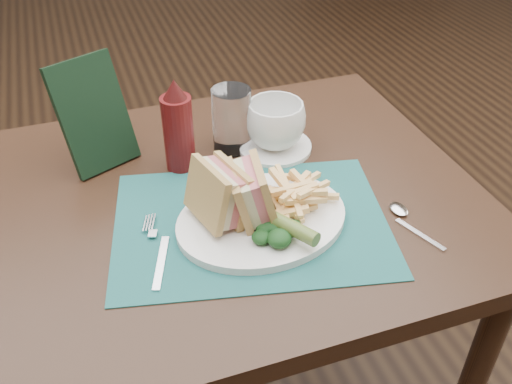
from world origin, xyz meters
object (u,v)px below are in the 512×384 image
at_px(placemat, 251,223).
at_px(sandwich_half_b, 239,193).
at_px(saucer, 275,147).
at_px(plate, 262,219).
at_px(coffee_cup, 275,124).
at_px(drinking_glass, 232,120).
at_px(ketchup_bottle, 178,125).
at_px(table_main, 236,326).
at_px(sandwich_half_a, 207,197).
at_px(check_presenter, 94,115).

distance_m(placemat, sandwich_half_b, 0.07).
distance_m(placemat, saucer, 0.24).
xyz_separation_m(plate, coffee_cup, (0.10, 0.22, 0.05)).
bearing_deg(placemat, plate, -22.65).
distance_m(placemat, drinking_glass, 0.25).
bearing_deg(ketchup_bottle, saucer, 0.06).
bearing_deg(coffee_cup, ketchup_bottle, -179.94).
distance_m(sandwich_half_b, drinking_glass, 0.25).
xyz_separation_m(table_main, plate, (0.02, -0.10, 0.38)).
bearing_deg(sandwich_half_b, placemat, 2.44).
height_order(table_main, coffee_cup, coffee_cup).
relative_size(sandwich_half_b, drinking_glass, 0.78).
bearing_deg(coffee_cup, sandwich_half_b, -124.37).
relative_size(table_main, ketchup_bottle, 4.84).
distance_m(drinking_glass, ketchup_bottle, 0.12).
bearing_deg(sandwich_half_b, table_main, 91.23).
height_order(sandwich_half_a, drinking_glass, drinking_glass).
bearing_deg(drinking_glass, sandwich_half_b, -104.18).
bearing_deg(drinking_glass, ketchup_bottle, -163.57).
relative_size(placemat, sandwich_half_b, 4.58).
bearing_deg(drinking_glass, coffee_cup, -22.82).
xyz_separation_m(sandwich_half_a, ketchup_bottle, (-0.00, 0.20, 0.02)).
bearing_deg(coffee_cup, check_presenter, 168.34).
distance_m(table_main, sandwich_half_a, 0.46).
xyz_separation_m(drinking_glass, ketchup_bottle, (-0.12, -0.03, 0.03)).
bearing_deg(placemat, saucer, 59.68).
bearing_deg(plate, placemat, 149.21).
bearing_deg(drinking_glass, table_main, -108.03).
relative_size(sandwich_half_b, ketchup_bottle, 0.55).
distance_m(placemat, plate, 0.02).
distance_m(saucer, coffee_cup, 0.05).
height_order(placemat, drinking_glass, drinking_glass).
height_order(plate, sandwich_half_b, sandwich_half_b).
bearing_deg(coffee_cup, placemat, -120.32).
bearing_deg(sandwich_half_b, coffee_cup, 64.59).
relative_size(sandwich_half_b, saucer, 0.68).
distance_m(sandwich_half_b, saucer, 0.26).
distance_m(table_main, sandwich_half_b, 0.45).
relative_size(table_main, placemat, 1.93).
distance_m(sandwich_half_a, sandwich_half_b, 0.05).
relative_size(drinking_glass, check_presenter, 0.60).
bearing_deg(placemat, sandwich_half_a, 174.39).
bearing_deg(plate, sandwich_half_a, 162.84).
distance_m(placemat, check_presenter, 0.37).
bearing_deg(saucer, drinking_glass, 157.18).
relative_size(saucer, check_presenter, 0.70).
height_order(saucer, check_presenter, check_presenter).
distance_m(table_main, coffee_cup, 0.47).
distance_m(sandwich_half_b, check_presenter, 0.34).
distance_m(saucer, check_presenter, 0.36).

